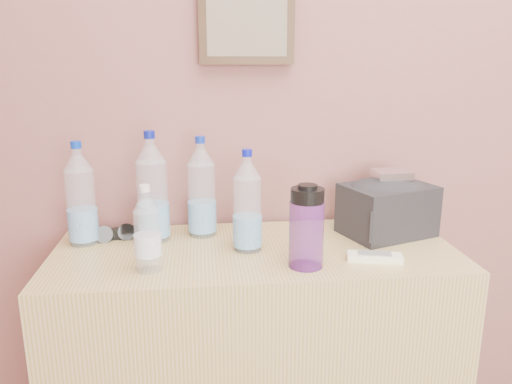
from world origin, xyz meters
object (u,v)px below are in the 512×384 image
at_px(dresser, 255,358).
at_px(pet_large_a, 81,199).
at_px(pet_small, 147,234).
at_px(sunglasses, 115,234).
at_px(toiletry_bag, 387,207).
at_px(pet_large_b, 152,193).
at_px(nalgene_bottle, 306,227).
at_px(ac_remote, 375,257).
at_px(foil_packet, 392,174).
at_px(pet_large_d, 247,206).
at_px(pet_large_c, 202,192).

bearing_deg(dresser, pet_large_a, 168.61).
distance_m(pet_small, sunglasses, 0.30).
bearing_deg(toiletry_bag, pet_large_b, 158.79).
distance_m(nalgene_bottle, ac_remote, 0.23).
xyz_separation_m(dresser, pet_large_b, (-0.30, 0.11, 0.52)).
xyz_separation_m(sunglasses, ac_remote, (0.75, -0.26, -0.01)).
bearing_deg(foil_packet, toiletry_bag, -133.30).
bearing_deg(toiletry_bag, pet_large_a, 159.66).
relative_size(pet_large_d, nalgene_bottle, 1.31).
xyz_separation_m(pet_large_c, nalgene_bottle, (0.28, -0.29, -0.03)).
xyz_separation_m(pet_large_b, pet_large_d, (0.28, -0.11, -0.02)).
bearing_deg(pet_large_d, sunglasses, 162.12).
xyz_separation_m(nalgene_bottle, sunglasses, (-0.55, 0.27, -0.09)).
relative_size(dresser, foil_packet, 10.70).
bearing_deg(pet_large_a, nalgene_bottle, -21.35).
relative_size(sunglasses, ac_remote, 0.95).
relative_size(pet_large_c, ac_remote, 2.11).
bearing_deg(pet_large_d, toiletry_bag, 10.75).
xyz_separation_m(pet_large_b, ac_remote, (0.63, -0.24, -0.14)).
relative_size(pet_large_d, toiletry_bag, 1.12).
distance_m(pet_large_c, pet_large_d, 0.20).
bearing_deg(pet_large_a, dresser, -11.39).
bearing_deg(toiletry_bag, dresser, 171.76).
bearing_deg(foil_packet, pet_small, -163.48).
xyz_separation_m(pet_large_c, toiletry_bag, (0.59, -0.06, -0.05)).
relative_size(toiletry_bag, foil_packet, 2.42).
bearing_deg(nalgene_bottle, pet_large_c, 133.85).
height_order(dresser, pet_large_c, pet_large_c).
relative_size(pet_large_a, nalgene_bottle, 1.38).
relative_size(pet_large_c, pet_large_d, 1.06).
height_order(nalgene_bottle, toiletry_bag, nalgene_bottle).
xyz_separation_m(nalgene_bottle, ac_remote, (0.20, 0.02, -0.10)).
height_order(pet_large_b, pet_large_c, pet_large_b).
relative_size(pet_large_a, pet_large_b, 0.92).
distance_m(pet_large_b, ac_remote, 0.69).
distance_m(pet_large_a, pet_small, 0.32).
bearing_deg(pet_large_b, dresser, -19.96).
relative_size(ac_remote, foil_packet, 1.36).
xyz_separation_m(ac_remote, toiletry_bag, (0.11, 0.21, 0.08)).
distance_m(toiletry_bag, foil_packet, 0.10).
bearing_deg(pet_large_a, pet_large_b, 1.78).
distance_m(ac_remote, toiletry_bag, 0.25).
distance_m(pet_large_b, pet_large_c, 0.15).
height_order(pet_large_c, toiletry_bag, pet_large_c).
relative_size(nalgene_bottle, ac_remote, 1.52).
relative_size(nalgene_bottle, toiletry_bag, 0.85).
xyz_separation_m(pet_large_a, pet_large_c, (0.36, 0.04, 0.00)).
bearing_deg(foil_packet, dresser, -167.90).
bearing_deg(ac_remote, sunglasses, 174.82).
distance_m(pet_large_d, pet_small, 0.30).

